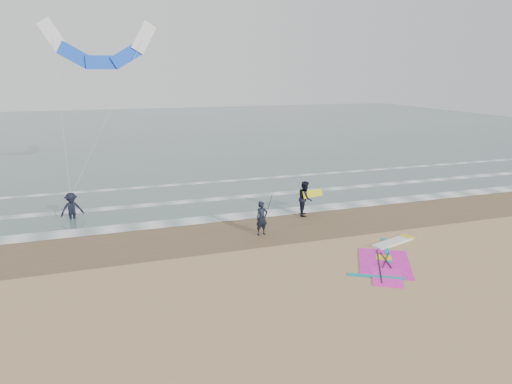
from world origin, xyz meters
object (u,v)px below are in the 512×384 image
object	(u,v)px
person_standing	(262,218)
person_walking	(305,198)
windsurf_rig	(388,257)
person_wading	(71,203)
surf_kite	(100,50)

from	to	relation	value
person_standing	person_walking	bearing A→B (deg)	24.10
windsurf_rig	person_standing	distance (m)	6.10
windsurf_rig	person_wading	xyz separation A→B (m)	(-12.96, 9.84, 0.88)
windsurf_rig	person_walking	distance (m)	6.73
person_walking	surf_kite	world-z (taller)	surf_kite
windsurf_rig	surf_kite	world-z (taller)	surf_kite
person_standing	person_walking	world-z (taller)	person_walking
person_walking	surf_kite	bearing A→B (deg)	73.42
person_standing	windsurf_rig	bearing A→B (deg)	-56.51
windsurf_rig	person_standing	size ratio (longest dim) A/B	2.97
person_standing	person_walking	xyz separation A→B (m)	(3.28, 2.22, 0.13)
person_standing	person_wading	bearing A→B (deg)	138.35
person_standing	surf_kite	xyz separation A→B (m)	(-6.65, 10.34, 8.10)
person_wading	windsurf_rig	bearing A→B (deg)	-50.91
person_standing	person_wading	world-z (taller)	person_wading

